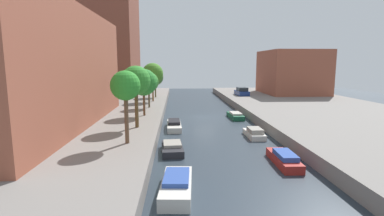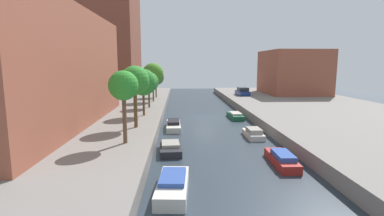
% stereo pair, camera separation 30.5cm
% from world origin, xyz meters
% --- Properties ---
extents(ground_plane, '(84.00, 84.00, 0.00)m').
position_xyz_m(ground_plane, '(0.00, 0.00, 0.00)').
color(ground_plane, '#28333D').
extents(quay_left, '(20.00, 64.00, 1.00)m').
position_xyz_m(quay_left, '(-15.00, 0.00, 0.50)').
color(quay_left, gray).
rests_on(quay_left, ground_plane).
extents(quay_right, '(20.00, 64.00, 1.00)m').
position_xyz_m(quay_right, '(15.00, 0.00, 0.50)').
color(quay_right, gray).
rests_on(quay_right, ground_plane).
extents(apartment_block_near, '(12.00, 24.79, 10.17)m').
position_xyz_m(apartment_block_near, '(-17.00, -8.64, 6.08)').
color(apartment_block_near, brown).
rests_on(apartment_block_near, quay_left).
extents(apartment_tower_far, '(10.00, 13.47, 26.93)m').
position_xyz_m(apartment_tower_far, '(-16.00, 21.36, 14.47)').
color(apartment_tower_far, brown).
rests_on(apartment_tower_far, quay_left).
extents(low_block_right, '(10.00, 12.16, 7.90)m').
position_xyz_m(low_block_right, '(18.00, 18.60, 4.95)').
color(low_block_right, brown).
rests_on(low_block_right, quay_right).
extents(street_tree_0, '(2.03, 2.03, 5.01)m').
position_xyz_m(street_tree_0, '(-6.88, -14.66, 4.92)').
color(street_tree_0, brown).
rests_on(street_tree_0, quay_left).
extents(street_tree_1, '(2.50, 2.50, 5.30)m').
position_xyz_m(street_tree_1, '(-6.88, -9.56, 5.00)').
color(street_tree_1, brown).
rests_on(street_tree_1, quay_left).
extents(street_tree_2, '(2.81, 2.81, 4.93)m').
position_xyz_m(street_tree_2, '(-6.88, -3.72, 4.51)').
color(street_tree_2, brown).
rests_on(street_tree_2, quay_left).
extents(street_tree_3, '(2.46, 2.46, 4.43)m').
position_xyz_m(street_tree_3, '(-6.88, 1.99, 4.19)').
color(street_tree_3, brown).
rests_on(street_tree_3, quay_left).
extents(street_tree_4, '(3.07, 3.07, 5.59)m').
position_xyz_m(street_tree_4, '(-6.88, 8.18, 5.04)').
color(street_tree_4, brown).
rests_on(street_tree_4, quay_left).
extents(street_tree_5, '(2.67, 2.67, 4.64)m').
position_xyz_m(street_tree_5, '(-6.88, 13.45, 4.29)').
color(street_tree_5, '#4E4B2A').
rests_on(street_tree_5, quay_left).
extents(parked_car, '(1.96, 4.13, 1.39)m').
position_xyz_m(parked_car, '(8.08, 15.76, 1.58)').
color(parked_car, navy).
rests_on(parked_car, quay_right).
extents(moored_boat_left_0, '(1.73, 4.18, 0.90)m').
position_xyz_m(moored_boat_left_0, '(-3.48, -20.58, 0.40)').
color(moored_boat_left_0, beige).
rests_on(moored_boat_left_0, ground_plane).
extents(moored_boat_left_1, '(1.70, 3.30, 0.72)m').
position_xyz_m(moored_boat_left_1, '(-3.79, -13.78, 0.31)').
color(moored_boat_left_1, '#232328').
rests_on(moored_boat_left_1, ground_plane).
extents(moored_boat_left_2, '(1.49, 4.50, 0.84)m').
position_xyz_m(moored_boat_left_2, '(-3.70, -5.89, 0.36)').
color(moored_boat_left_2, beige).
rests_on(moored_boat_left_2, ground_plane).
extents(moored_boat_right_0, '(1.31, 3.97, 0.85)m').
position_xyz_m(moored_boat_right_0, '(3.47, -16.74, 0.36)').
color(moored_boat_right_0, maroon).
rests_on(moored_boat_right_0, ground_plane).
extents(moored_boat_right_1, '(1.33, 3.25, 0.86)m').
position_xyz_m(moored_boat_right_1, '(3.43, -9.72, 0.36)').
color(moored_boat_right_1, beige).
rests_on(moored_boat_right_1, ground_plane).
extents(moored_boat_right_2, '(1.47, 3.99, 0.74)m').
position_xyz_m(moored_boat_right_2, '(3.59, -0.66, 0.32)').
color(moored_boat_right_2, '#195638').
rests_on(moored_boat_right_2, ground_plane).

